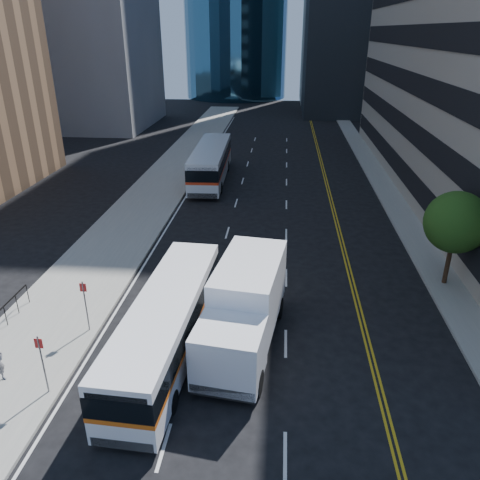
{
  "coord_description": "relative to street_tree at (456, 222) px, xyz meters",
  "views": [
    {
      "loc": [
        0.05,
        -15.0,
        12.59
      ],
      "look_at": [
        -1.95,
        6.67,
        2.8
      ],
      "focal_mm": 35.0,
      "sensor_mm": 36.0,
      "label": 1
    }
  ],
  "objects": [
    {
      "name": "box_truck",
      "position": [
        -10.32,
        -6.2,
        -1.77
      ],
      "size": [
        3.5,
        7.69,
        3.55
      ],
      "rotation": [
        0.0,
        0.0,
        -0.13
      ],
      "color": "white",
      "rests_on": "ground"
    },
    {
      "name": "street_tree",
      "position": [
        0.0,
        0.0,
        0.0
      ],
      "size": [
        3.2,
        3.2,
        5.1
      ],
      "color": "#332114",
      "rests_on": "sidewalk_east"
    },
    {
      "name": "ground",
      "position": [
        -9.0,
        -8.0,
        -3.64
      ],
      "size": [
        160.0,
        160.0,
        0.0
      ],
      "primitive_type": "plane",
      "color": "black",
      "rests_on": "ground"
    },
    {
      "name": "bus_rear",
      "position": [
        -15.37,
        17.88,
        -1.94
      ],
      "size": [
        3.0,
        12.14,
        3.11
      ],
      "rotation": [
        0.0,
        0.0,
        0.03
      ],
      "color": "silver",
      "rests_on": "ground"
    },
    {
      "name": "bus_front",
      "position": [
        -13.44,
        -7.17,
        -2.14
      ],
      "size": [
        2.87,
        10.78,
        2.75
      ],
      "rotation": [
        0.0,
        0.0,
        -0.05
      ],
      "color": "white",
      "rests_on": "ground"
    },
    {
      "name": "sidewalk_east",
      "position": [
        -0.0,
        17.0,
        -3.57
      ],
      "size": [
        2.0,
        90.0,
        0.15
      ],
      "primitive_type": "cube",
      "color": "gray",
      "rests_on": "ground"
    },
    {
      "name": "sidewalk_west",
      "position": [
        -19.5,
        17.0,
        -3.57
      ],
      "size": [
        5.0,
        90.0,
        0.15
      ],
      "primitive_type": "cube",
      "color": "gray",
      "rests_on": "ground"
    }
  ]
}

